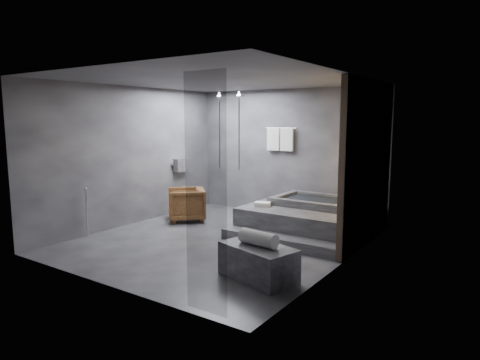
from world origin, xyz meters
The scene contains 7 objects.
room centered at (0.40, 0.24, 1.73)m, with size 5.00×5.04×2.82m.
tub_deck centered at (1.05, 1.45, 0.25)m, with size 2.20×2.00×0.50m, color #2F2F31.
tub_step centered at (1.05, 0.27, 0.09)m, with size 2.20×0.36×0.18m, color #2F2F31.
concrete_bench centered at (1.54, -1.20, 0.23)m, with size 1.04×0.57×0.47m, color #2E2E31.
driftwood_chair centered at (-1.50, 0.80, 0.35)m, with size 0.74×0.76×0.70m, color #402410.
rolled_towel centered at (1.53, -1.19, 0.57)m, with size 0.20×0.20×0.56m, color silver.
deck_towel centered at (0.31, 0.93, 0.54)m, with size 0.29×0.21×0.08m, color white.
Camera 1 is at (4.46, -5.93, 2.16)m, focal length 32.00 mm.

